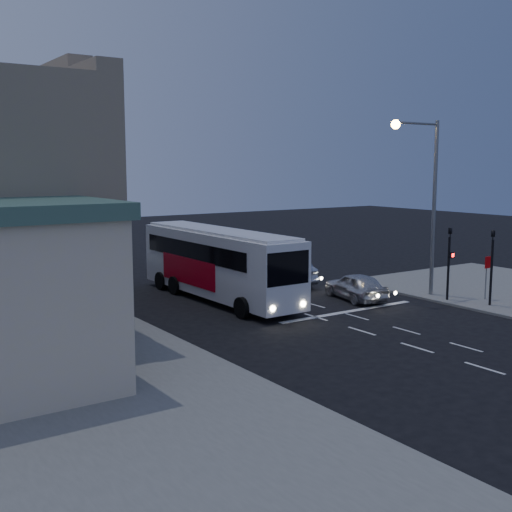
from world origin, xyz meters
TOP-DOWN VIEW (x-y plane):
  - ground at (0.00, 0.00)m, footprint 120.00×120.00m
  - road_markings at (1.29, 3.31)m, footprint 8.00×30.55m
  - tour_bus at (-1.66, 7.82)m, footprint 2.82×11.89m
  - car_suv at (4.14, 3.80)m, footprint 2.47×4.42m
  - car_sedan_a at (3.79, 9.43)m, footprint 2.53×5.15m
  - car_sedan_b at (4.05, 14.46)m, footprint 3.38×6.07m
  - traffic_signal_main at (7.60, 0.78)m, footprint 0.25×0.35m
  - traffic_signal_side at (8.30, -1.20)m, footprint 0.18×0.15m
  - regulatory_sign at (9.30, -0.24)m, footprint 0.45×0.12m
  - streetlight at (7.34, 2.20)m, footprint 3.32×0.44m
  - street_tree at (-8.21, 15.02)m, footprint 4.00×4.00m

SIDE VIEW (x-z plane):
  - ground at x=0.00m, z-range 0.00..0.00m
  - road_markings at x=1.29m, z-range 0.00..0.01m
  - car_suv at x=4.14m, z-range 0.00..1.42m
  - car_sedan_a at x=3.79m, z-range 0.00..1.62m
  - car_sedan_b at x=4.05m, z-range 0.00..1.66m
  - regulatory_sign at x=9.30m, z-range 0.50..2.70m
  - tour_bus at x=-1.66m, z-range 0.15..3.79m
  - traffic_signal_main at x=7.60m, z-range 0.37..4.47m
  - traffic_signal_side at x=8.30m, z-range 0.37..4.47m
  - street_tree at x=-8.21m, z-range 1.40..7.60m
  - streetlight at x=7.34m, z-range 1.23..10.23m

